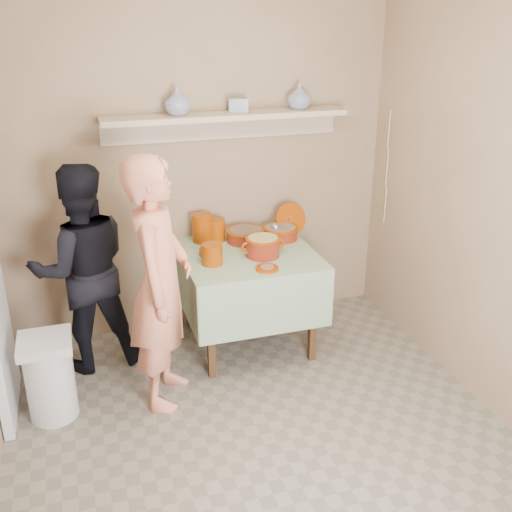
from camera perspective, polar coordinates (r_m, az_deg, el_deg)
name	(u,v)px	position (r m, az deg, el deg)	size (l,w,h in m)	color
ground	(270,456)	(3.69, 1.36, -18.46)	(3.50, 3.50, 0.00)	#73695A
plate_stack_a	(203,228)	(4.59, -5.09, 2.69)	(0.16, 0.16, 0.22)	#7D2B00
plate_stack_b	(216,230)	(4.61, -3.83, 2.52)	(0.14, 0.14, 0.17)	#7D2B00
bowl_stack	(212,254)	(4.18, -4.20, 0.17)	(0.15, 0.15, 0.15)	#7D2B00
empty_bowl	(210,252)	(4.36, -4.38, 0.43)	(0.16, 0.16, 0.05)	#7D2B00
propped_lid	(291,219)	(4.74, 3.33, 3.54)	(0.26, 0.26, 0.02)	#7D2B00
vase_right	(299,96)	(4.62, 4.14, 14.93)	(0.18, 0.18, 0.19)	navy
vase_left	(177,101)	(4.37, -7.51, 14.40)	(0.19, 0.19, 0.19)	navy
ceramic_box	(239,105)	(4.48, -1.68, 14.17)	(0.14, 0.10, 0.10)	navy
person_cook	(161,284)	(3.79, -9.07, -2.69)	(0.60, 0.40, 1.65)	#D97B5D
person_helper	(83,269)	(4.32, -16.18, -1.21)	(0.73, 0.57, 1.49)	black
room_shell	(273,190)	(2.90, 1.65, 6.31)	(3.04, 3.54, 2.62)	#96795C
serving_table	(247,267)	(4.45, -0.83, -1.02)	(0.97, 0.97, 0.76)	#4C2D16
cazuela_meat_a	(245,234)	(4.58, -1.03, 2.08)	(0.30, 0.30, 0.10)	#661409
cazuela_meat_b	(281,232)	(4.64, 2.36, 2.32)	(0.28, 0.28, 0.10)	#661409
ladle	(276,227)	(4.59, 1.92, 2.78)	(0.08, 0.26, 0.19)	silver
cazuela_rice	(263,245)	(4.30, 0.66, 1.06)	(0.33, 0.25, 0.14)	#661409
front_plate	(267,268)	(4.10, 1.06, -1.16)	(0.16, 0.16, 0.03)	#7D2B00
wall_shelf	(225,119)	(4.49, -2.93, 12.92)	(1.80, 0.25, 0.21)	tan
trash_bin	(50,377)	(4.03, -19.05, -10.86)	(0.32, 0.32, 0.56)	silver
electrical_cord	(387,168)	(4.90, 12.38, 8.17)	(0.01, 0.05, 0.90)	silver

